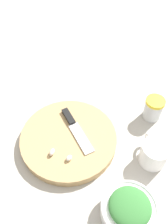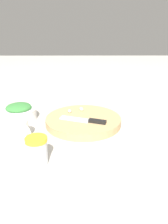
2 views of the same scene
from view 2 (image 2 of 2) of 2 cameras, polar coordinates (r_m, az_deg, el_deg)
The scene contains 7 objects.
ground_plane at distance 0.85m, azimuth 1.46°, elevation -6.15°, with size 5.00×5.00×0.00m, color #B2ADA3.
cutting_board at distance 0.93m, azimuth -0.19°, elevation -2.30°, with size 0.32×0.32×0.03m.
chef_knife at distance 0.89m, azimuth 0.38°, elevation -2.15°, with size 0.19×0.09×0.01m.
garlic_cloves at distance 0.99m, azimuth -1.79°, elevation 0.57°, with size 0.07×0.05×0.02m.
herb_bowl at distance 1.02m, azimuth -16.58°, elevation 0.05°, with size 0.15×0.15×0.07m.
spice_jar at distance 0.68m, azimuth -12.19°, elevation -9.70°, with size 0.07×0.07×0.09m.
coffee_mug at distance 0.84m, azimuth -16.96°, elevation -4.41°, with size 0.10×0.09×0.08m.
Camera 2 is at (0.03, 0.75, 0.39)m, focal length 35.00 mm.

